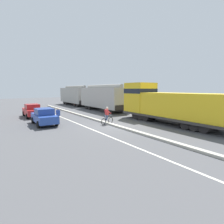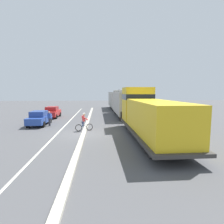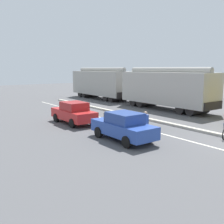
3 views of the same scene
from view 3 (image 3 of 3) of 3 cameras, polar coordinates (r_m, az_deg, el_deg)
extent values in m
cube|color=#B2AD9E|center=(19.81, 11.50, -2.34)|extent=(0.36, 36.00, 0.16)
cube|color=silver|center=(18.15, 6.40, -3.53)|extent=(0.14, 36.00, 0.01)
cube|color=#ACAAA2|center=(26.66, 11.75, 5.14)|extent=(2.90, 10.40, 3.10)
cylinder|color=gray|center=(26.59, 11.88, 8.86)|extent=(0.60, 9.88, 0.60)
cube|color=black|center=(30.50, 4.30, 3.57)|extent=(2.61, 0.10, 0.70)
cube|color=black|center=(23.63, 21.17, 1.24)|extent=(2.61, 0.10, 0.70)
cylinder|color=black|center=(29.46, 6.17, 2.36)|extent=(2.46, 0.90, 0.90)
cylinder|color=black|center=(28.67, 7.66, 2.13)|extent=(2.46, 0.90, 0.90)
cylinder|color=black|center=(25.15, 16.16, 0.82)|extent=(2.46, 0.90, 0.90)
cylinder|color=black|center=(24.50, 18.20, 0.50)|extent=(2.46, 0.90, 0.90)
cube|color=#A4A29A|center=(35.44, -2.43, 6.35)|extent=(2.90, 10.40, 3.10)
cylinder|color=gray|center=(35.39, -2.45, 9.15)|extent=(0.60, 9.88, 0.60)
cube|color=black|center=(39.97, -6.66, 4.93)|extent=(2.61, 0.10, 0.70)
cube|color=black|center=(31.33, 2.99, 3.74)|extent=(2.61, 0.10, 0.70)
cylinder|color=black|center=(38.74, -5.55, 4.06)|extent=(2.46, 0.90, 0.90)
cylinder|color=black|center=(37.80, -4.69, 3.94)|extent=(2.46, 0.90, 0.90)
cylinder|color=black|center=(33.40, 0.17, 3.25)|extent=(2.46, 0.90, 0.90)
cylinder|color=black|center=(32.53, 1.33, 3.08)|extent=(2.46, 0.90, 0.90)
cube|color=#28479E|center=(14.99, 2.43, -3.64)|extent=(1.71, 4.20, 0.70)
cube|color=navy|center=(14.74, 2.81, -1.28)|extent=(1.50, 1.90, 0.60)
cube|color=#1E232D|center=(15.52, 0.47, -0.91)|extent=(1.43, 0.12, 0.51)
cylinder|color=black|center=(15.62, -2.91, -4.42)|extent=(0.22, 0.64, 0.64)
cylinder|color=black|center=(16.55, 1.75, -3.62)|extent=(0.22, 0.64, 0.64)
cylinder|color=black|center=(13.60, 3.23, -6.53)|extent=(0.22, 0.64, 0.64)
cylinder|color=black|center=(14.66, 8.11, -5.44)|extent=(0.22, 0.64, 0.64)
cube|color=red|center=(19.75, -8.38, -0.54)|extent=(1.73, 4.21, 0.70)
cube|color=maroon|center=(19.51, -8.22, 1.28)|extent=(1.51, 1.91, 0.60)
cube|color=#1E232D|center=(20.40, -9.57, 1.45)|extent=(1.43, 0.13, 0.51)
cylinder|color=black|center=(20.60, -12.07, -1.22)|extent=(0.22, 0.64, 0.64)
cylinder|color=black|center=(21.31, -8.13, -0.76)|extent=(0.22, 0.64, 0.64)
cylinder|color=black|center=(18.31, -8.63, -2.45)|extent=(0.22, 0.64, 0.64)
cylinder|color=black|center=(19.11, -4.36, -1.87)|extent=(0.22, 0.64, 0.64)
torus|color=black|center=(16.43, 23.22, -4.46)|extent=(0.65, 0.23, 0.66)
cylinder|color=#33333D|center=(15.45, 7.22, -4.24)|extent=(0.22, 0.22, 0.85)
cube|color=#2D4CA5|center=(15.30, 7.27, -1.68)|extent=(0.34, 0.22, 0.56)
sphere|color=tan|center=(15.23, 7.30, -0.24)|extent=(0.20, 0.20, 0.20)
camera|label=1|loc=(8.19, 103.44, -6.31)|focal=28.00mm
camera|label=2|loc=(17.99, 82.24, 0.25)|focal=28.00mm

